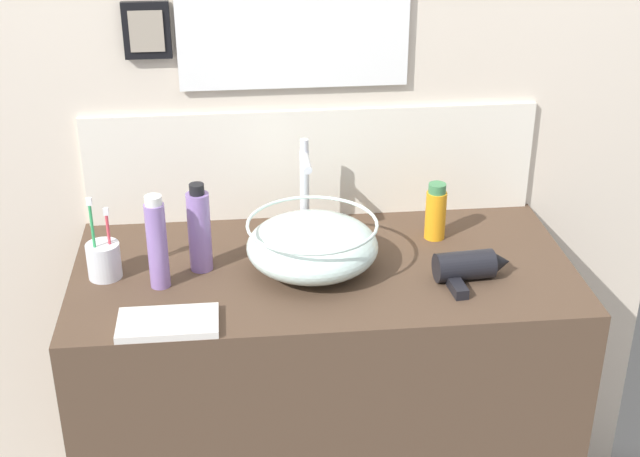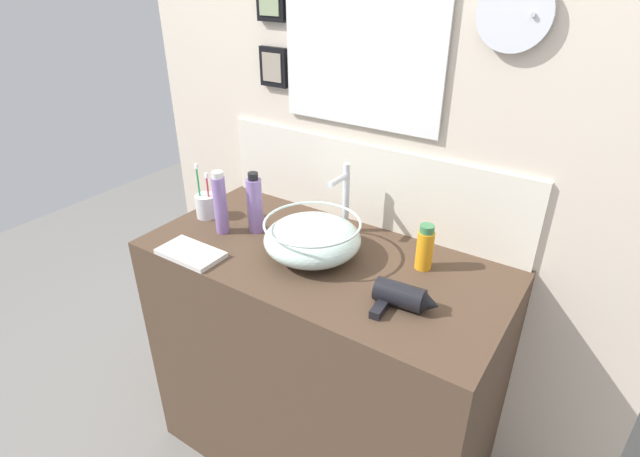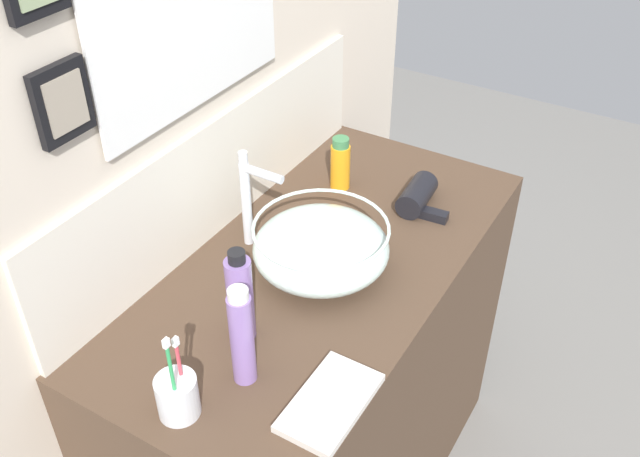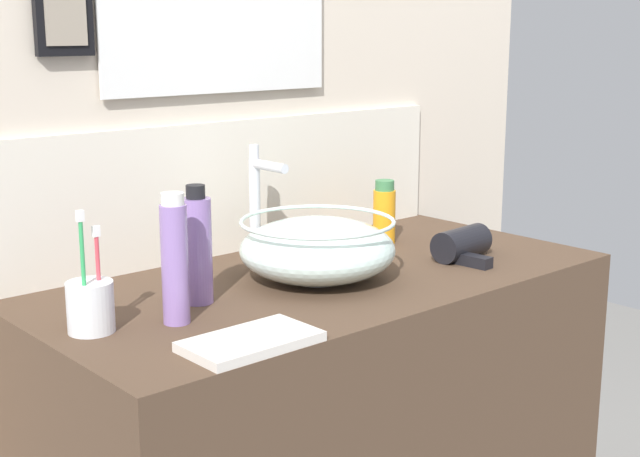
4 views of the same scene
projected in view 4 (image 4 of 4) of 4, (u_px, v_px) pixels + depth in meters
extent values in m
cube|color=beige|center=(227.00, 99.00, 1.97)|extent=(1.95, 0.06, 2.55)
cube|color=silver|center=(238.00, 186.00, 1.98)|extent=(1.17, 0.02, 0.29)
cube|color=black|center=(63.00, 19.00, 1.65)|extent=(0.11, 0.02, 0.14)
cube|color=gray|center=(66.00, 19.00, 1.64)|extent=(0.08, 0.01, 0.10)
ellipsoid|color=silver|center=(317.00, 250.00, 1.76)|extent=(0.31, 0.31, 0.12)
torus|color=silver|center=(317.00, 221.00, 1.75)|extent=(0.31, 0.31, 0.01)
torus|color=#B2B7BC|center=(317.00, 278.00, 1.78)|extent=(0.12, 0.12, 0.01)
cylinder|color=silver|center=(255.00, 210.00, 1.90)|extent=(0.02, 0.02, 0.22)
cylinder|color=silver|center=(269.00, 166.00, 1.84)|extent=(0.02, 0.10, 0.02)
cylinder|color=silver|center=(254.00, 152.00, 1.87)|extent=(0.02, 0.02, 0.03)
cylinder|color=black|center=(461.00, 243.00, 1.93)|extent=(0.14, 0.08, 0.07)
cone|color=black|center=(484.00, 237.00, 2.00)|extent=(0.05, 0.06, 0.06)
cube|color=black|center=(471.00, 260.00, 1.88)|extent=(0.04, 0.09, 0.02)
cylinder|color=silver|center=(91.00, 307.00, 1.46)|extent=(0.08, 0.08, 0.09)
cylinder|color=#D83F4C|center=(99.00, 282.00, 1.47)|extent=(0.01, 0.01, 0.15)
cube|color=white|center=(97.00, 231.00, 1.45)|extent=(0.01, 0.01, 0.02)
cylinder|color=green|center=(84.00, 278.00, 1.44)|extent=(0.01, 0.01, 0.19)
cube|color=white|center=(80.00, 216.00, 1.41)|extent=(0.01, 0.01, 0.02)
cylinder|color=#8C6BB2|center=(197.00, 251.00, 1.61)|extent=(0.05, 0.05, 0.19)
cylinder|color=black|center=(195.00, 192.00, 1.59)|extent=(0.03, 0.03, 0.02)
cylinder|color=orange|center=(384.00, 217.00, 2.07)|extent=(0.05, 0.05, 0.12)
cylinder|color=#3F7F4C|center=(385.00, 185.00, 2.06)|extent=(0.04, 0.04, 0.02)
cylinder|color=#8C6BB2|center=(175.00, 265.00, 1.50)|extent=(0.05, 0.05, 0.21)
cylinder|color=silver|center=(172.00, 199.00, 1.47)|extent=(0.04, 0.04, 0.02)
cube|color=silver|center=(251.00, 341.00, 1.41)|extent=(0.21, 0.12, 0.02)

